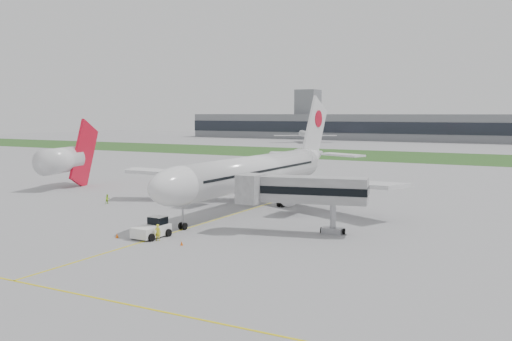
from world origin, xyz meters
The scene contains 14 objects.
ground centered at (0.00, 0.00, 0.00)m, with size 600.00×600.00×0.00m, color #979699.
apron_markings centered at (0.00, -5.00, 0.00)m, with size 70.00×70.00×0.04m, color yellow, non-canonical shape.
grass_strip centered at (0.00, 120.00, 0.01)m, with size 600.00×50.00×0.02m, color #2A541F.
terminal_building centered at (0.00, 229.87, 7.00)m, with size 320.00×22.30×14.00m.
control_tower centered at (-90.00, 232.00, 0.00)m, with size 12.00×12.00×56.00m, color gray, non-canonical shape.
airliner centered at (0.00, 4.87, 5.66)m, with size 48.13×53.95×17.88m.
pushback_tug centered at (-0.53, -20.22, 1.07)m, with size 3.23×4.63×2.32m.
jet_bridge centered at (13.63, -9.88, 5.27)m, with size 15.16×7.49×7.13m.
safety_cone_left centered at (-3.96, -22.60, 0.27)m, with size 0.40×0.40×0.55m, color #D9550B.
safety_cone_right centered at (4.95, -22.08, 0.24)m, with size 0.35×0.35×0.48m, color #D9550B.
ground_crew_near centered at (1.13, -21.40, 0.96)m, with size 0.70×0.46×1.92m, color yellow.
ground_crew_far centered at (-22.58, -4.27, 0.79)m, with size 0.77×0.60×1.58m, color #9CD924.
neighbor_aircraft centered at (-43.47, 6.11, 5.63)m, with size 7.61×17.63×14.22m.
distant_aircraft_left centered at (-72.61, 188.68, 0.00)m, with size 31.17×27.50×11.92m, color silver, non-canonical shape.
Camera 1 is at (41.72, -72.39, 14.55)m, focal length 40.00 mm.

